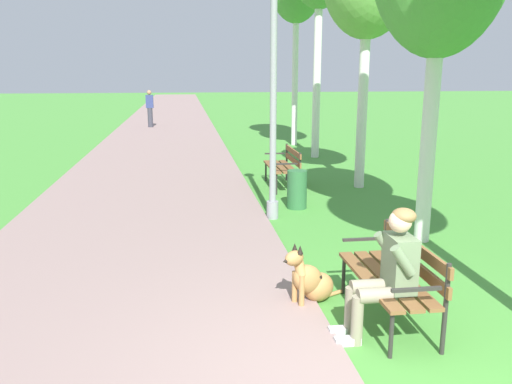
{
  "coord_description": "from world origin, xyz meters",
  "views": [
    {
      "loc": [
        -1.51,
        -3.45,
        2.45
      ],
      "look_at": [
        -0.59,
        3.17,
        0.9
      ],
      "focal_mm": 36.65,
      "sensor_mm": 36.0,
      "label": 1
    }
  ],
  "objects_px": {
    "park_bench_mid": "(285,164)",
    "lamp_post_near": "(273,97)",
    "park_bench_near": "(395,272)",
    "litter_bin": "(297,189)",
    "dog_shepherd": "(311,280)",
    "person_seated_on_near_bench": "(388,269)",
    "pedestrian_distant": "(150,109)"
  },
  "relations": [
    {
      "from": "person_seated_on_near_bench",
      "to": "litter_bin",
      "type": "bearing_deg",
      "value": 87.71
    },
    {
      "from": "person_seated_on_near_bench",
      "to": "pedestrian_distant",
      "type": "height_order",
      "value": "pedestrian_distant"
    },
    {
      "from": "pedestrian_distant",
      "to": "lamp_post_near",
      "type": "bearing_deg",
      "value": -79.14
    },
    {
      "from": "lamp_post_near",
      "to": "pedestrian_distant",
      "type": "distance_m",
      "value": 15.46
    },
    {
      "from": "person_seated_on_near_bench",
      "to": "litter_bin",
      "type": "xyz_separation_m",
      "value": [
        0.19,
        4.78,
        -0.33
      ]
    },
    {
      "from": "park_bench_mid",
      "to": "lamp_post_near",
      "type": "relative_size",
      "value": 0.38
    },
    {
      "from": "park_bench_near",
      "to": "lamp_post_near",
      "type": "height_order",
      "value": "lamp_post_near"
    },
    {
      "from": "park_bench_near",
      "to": "person_seated_on_near_bench",
      "type": "relative_size",
      "value": 1.2
    },
    {
      "from": "person_seated_on_near_bench",
      "to": "dog_shepherd",
      "type": "height_order",
      "value": "person_seated_on_near_bench"
    },
    {
      "from": "park_bench_near",
      "to": "pedestrian_distant",
      "type": "bearing_deg",
      "value": 100.37
    },
    {
      "from": "lamp_post_near",
      "to": "person_seated_on_near_bench",
      "type": "bearing_deg",
      "value": -84.99
    },
    {
      "from": "person_seated_on_near_bench",
      "to": "lamp_post_near",
      "type": "height_order",
      "value": "lamp_post_near"
    },
    {
      "from": "park_bench_mid",
      "to": "lamp_post_near",
      "type": "bearing_deg",
      "value": -105.58
    },
    {
      "from": "park_bench_near",
      "to": "lamp_post_near",
      "type": "distance_m",
      "value": 4.18
    },
    {
      "from": "park_bench_mid",
      "to": "lamp_post_near",
      "type": "distance_m",
      "value": 2.93
    },
    {
      "from": "park_bench_mid",
      "to": "dog_shepherd",
      "type": "bearing_deg",
      "value": -98.11
    },
    {
      "from": "litter_bin",
      "to": "park_bench_near",
      "type": "bearing_deg",
      "value": -89.8
    },
    {
      "from": "person_seated_on_near_bench",
      "to": "litter_bin",
      "type": "height_order",
      "value": "person_seated_on_near_bench"
    },
    {
      "from": "lamp_post_near",
      "to": "pedestrian_distant",
      "type": "xyz_separation_m",
      "value": [
        -2.9,
        15.14,
        -1.2
      ]
    },
    {
      "from": "park_bench_near",
      "to": "dog_shepherd",
      "type": "distance_m",
      "value": 0.91
    },
    {
      "from": "person_seated_on_near_bench",
      "to": "pedestrian_distant",
      "type": "relative_size",
      "value": 0.76
    },
    {
      "from": "litter_bin",
      "to": "dog_shepherd",
      "type": "bearing_deg",
      "value": -100.09
    },
    {
      "from": "dog_shepherd",
      "to": "litter_bin",
      "type": "bearing_deg",
      "value": 79.91
    },
    {
      "from": "park_bench_near",
      "to": "dog_shepherd",
      "type": "bearing_deg",
      "value": 145.75
    },
    {
      "from": "litter_bin",
      "to": "pedestrian_distant",
      "type": "distance_m",
      "value": 14.94
    },
    {
      "from": "person_seated_on_near_bench",
      "to": "park_bench_near",
      "type": "bearing_deg",
      "value": 57.06
    },
    {
      "from": "dog_shepherd",
      "to": "lamp_post_near",
      "type": "xyz_separation_m",
      "value": [
        0.15,
        3.35,
        1.78
      ]
    },
    {
      "from": "dog_shepherd",
      "to": "litter_bin",
      "type": "relative_size",
      "value": 1.11
    },
    {
      "from": "lamp_post_near",
      "to": "litter_bin",
      "type": "relative_size",
      "value": 5.63
    },
    {
      "from": "litter_bin",
      "to": "lamp_post_near",
      "type": "bearing_deg",
      "value": -132.03
    },
    {
      "from": "park_bench_mid",
      "to": "lamp_post_near",
      "type": "xyz_separation_m",
      "value": [
        -0.67,
        -2.41,
        1.53
      ]
    },
    {
      "from": "park_bench_mid",
      "to": "litter_bin",
      "type": "relative_size",
      "value": 2.14
    }
  ]
}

